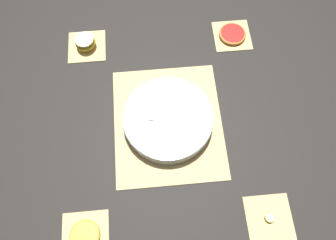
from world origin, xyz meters
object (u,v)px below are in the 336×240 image
object	(u,v)px
apple_half	(85,42)
grapefruit_slice	(232,34)
banana_coin_single	(270,218)
orange_slice_whole	(85,235)
fruit_salad_bowl	(168,119)

from	to	relation	value
apple_half	grapefruit_slice	size ratio (longest dim) A/B	0.73
apple_half	banana_coin_single	distance (m)	0.85
apple_half	orange_slice_whole	xyz separation A→B (m)	(-0.66, -0.00, -0.02)
orange_slice_whole	grapefruit_slice	xyz separation A→B (m)	(0.66, -0.54, 0.00)
banana_coin_single	fruit_salad_bowl	bearing A→B (deg)	39.18
fruit_salad_bowl	banana_coin_single	bearing A→B (deg)	-140.82
apple_half	banana_coin_single	size ratio (longest dim) A/B	2.46
apple_half	grapefruit_slice	world-z (taller)	apple_half
banana_coin_single	grapefruit_slice	world-z (taller)	grapefruit_slice
fruit_salad_bowl	grapefruit_slice	bearing A→B (deg)	-39.31
fruit_salad_bowl	banana_coin_single	distance (m)	0.43
apple_half	banana_coin_single	xyz separation A→B (m)	(-0.66, -0.54, -0.02)
banana_coin_single	grapefruit_slice	distance (m)	0.66
fruit_salad_bowl	grapefruit_slice	distance (m)	0.43
apple_half	grapefruit_slice	bearing A→B (deg)	-90.00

